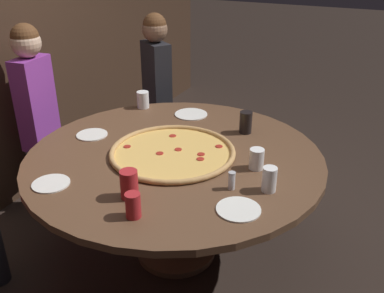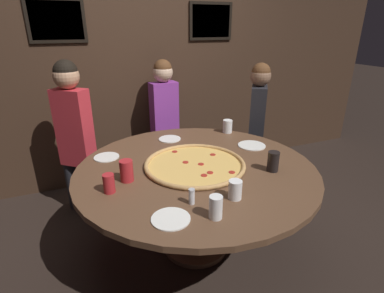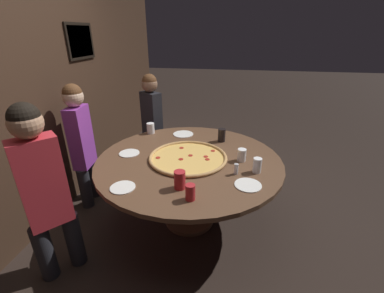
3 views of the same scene
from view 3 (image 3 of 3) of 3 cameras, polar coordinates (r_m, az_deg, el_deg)
ground_plane at (r=2.88m, az=-0.59°, el=-15.89°), size 24.00×24.00×0.00m
back_wall at (r=2.93m, az=-31.08°, el=9.96°), size 6.40×0.08×2.60m
dining_table at (r=2.52m, az=-0.65°, el=-4.93°), size 1.77×1.77×0.74m
giant_pizza at (r=2.46m, az=-0.89°, el=-2.42°), size 0.75×0.75×0.03m
drink_cup_by_shaker at (r=3.10m, az=-9.18°, el=4.03°), size 0.09×0.09×0.12m
drink_cup_front_edge at (r=2.84m, az=6.61°, el=2.52°), size 0.08×0.08×0.15m
drink_cup_centre_back at (r=1.87m, az=-0.37°, el=-10.13°), size 0.07×0.07×0.12m
drink_cup_far_left at (r=2.28m, az=14.28°, el=-4.07°), size 0.07×0.07×0.13m
drink_cup_near_right at (r=1.99m, az=-2.74°, el=-7.42°), size 0.09×0.09×0.15m
drink_cup_near_left at (r=2.45m, az=10.98°, el=-1.86°), size 0.08×0.08×0.12m
white_plate_beside_cup at (r=2.10m, az=-15.15°, el=-8.78°), size 0.20×0.20×0.01m
white_plate_near_front at (r=2.64m, az=-13.78°, el=-1.48°), size 0.20×0.20×0.01m
white_plate_far_back at (r=3.04m, az=-1.96°, el=2.77°), size 0.24×0.24×0.01m
white_plate_left_side at (r=2.10m, az=12.33°, el=-8.37°), size 0.21×0.21×0.01m
condiment_shaker at (r=2.22m, az=9.78°, el=-4.96°), size 0.04×0.04×0.10m
diner_far_left at (r=3.53m, az=-8.91°, el=6.11°), size 0.30×0.35×1.37m
diner_centre_back at (r=2.18m, az=-30.13°, el=-7.72°), size 0.36×0.33×1.45m
diner_side_left at (r=3.02m, az=-23.42°, el=1.40°), size 0.36×0.21×1.39m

